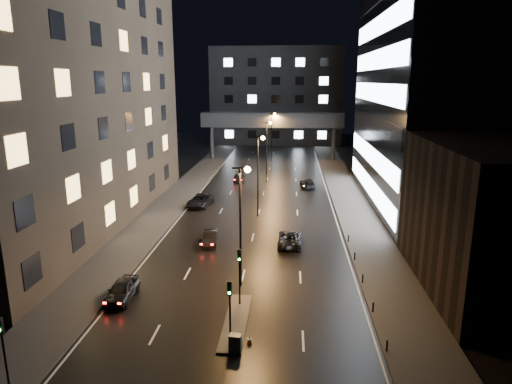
# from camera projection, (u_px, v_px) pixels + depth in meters

# --- Properties ---
(ground) EXTENTS (160.00, 160.00, 0.00)m
(ground) POSITION_uv_depth(u_px,v_px,m) (264.00, 193.00, 69.16)
(ground) COLOR black
(ground) RESTS_ON ground
(sidewalk_left) EXTENTS (5.00, 110.00, 0.15)m
(sidewalk_left) POSITION_uv_depth(u_px,v_px,m) (174.00, 200.00, 65.22)
(sidewalk_left) COLOR #383533
(sidewalk_left) RESTS_ON ground
(sidewalk_right) EXTENTS (5.00, 110.00, 0.15)m
(sidewalk_right) POSITION_uv_depth(u_px,v_px,m) (351.00, 203.00, 63.38)
(sidewalk_right) COLOR #383533
(sidewalk_right) RESTS_ON ground
(building_left) EXTENTS (15.00, 48.00, 40.00)m
(building_left) POSITION_uv_depth(u_px,v_px,m) (53.00, 50.00, 50.53)
(building_left) COLOR #2D2319
(building_left) RESTS_ON ground
(building_right_low) EXTENTS (10.00, 18.00, 12.00)m
(building_right_low) POSITION_uv_depth(u_px,v_px,m) (491.00, 219.00, 36.24)
(building_right_low) COLOR black
(building_right_low) RESTS_ON ground
(building_right_glass) EXTENTS (20.00, 36.00, 45.00)m
(building_right_glass) POSITION_uv_depth(u_px,v_px,m) (458.00, 33.00, 58.07)
(building_right_glass) COLOR black
(building_right_glass) RESTS_ON ground
(building_far) EXTENTS (34.00, 14.00, 25.00)m
(building_far) POSITION_uv_depth(u_px,v_px,m) (277.00, 96.00, 122.32)
(building_far) COLOR #333335
(building_far) RESTS_ON ground
(skybridge) EXTENTS (30.00, 3.00, 10.00)m
(skybridge) POSITION_uv_depth(u_px,v_px,m) (272.00, 121.00, 96.21)
(skybridge) COLOR #333335
(skybridge) RESTS_ON ground
(median_island) EXTENTS (1.60, 8.00, 0.15)m
(median_island) POSITION_uv_depth(u_px,v_px,m) (236.00, 321.00, 32.33)
(median_island) COLOR #383533
(median_island) RESTS_ON ground
(traffic_signal_near) EXTENTS (0.28, 0.34, 4.40)m
(traffic_signal_near) POSITION_uv_depth(u_px,v_px,m) (239.00, 268.00, 34.02)
(traffic_signal_near) COLOR black
(traffic_signal_near) RESTS_ON median_island
(traffic_signal_far) EXTENTS (0.28, 0.34, 4.40)m
(traffic_signal_far) POSITION_uv_depth(u_px,v_px,m) (230.00, 303.00, 28.69)
(traffic_signal_far) COLOR black
(traffic_signal_far) RESTS_ON median_island
(traffic_signal_corner) EXTENTS (0.28, 0.34, 4.40)m
(traffic_signal_corner) POSITION_uv_depth(u_px,v_px,m) (2.00, 341.00, 24.75)
(traffic_signal_corner) COLOR black
(traffic_signal_corner) RESTS_ON ground
(bollard_row) EXTENTS (0.12, 25.12, 0.90)m
(bollard_row) POSITION_uv_depth(u_px,v_px,m) (367.00, 293.00, 35.87)
(bollard_row) COLOR black
(bollard_row) RESTS_ON ground
(streetlight_near) EXTENTS (1.45, 0.50, 10.15)m
(streetlight_near) POSITION_uv_depth(u_px,v_px,m) (242.00, 211.00, 36.61)
(streetlight_near) COLOR black
(streetlight_near) RESTS_ON ground
(streetlight_mid_a) EXTENTS (1.45, 0.50, 10.15)m
(streetlight_mid_a) POSITION_uv_depth(u_px,v_px,m) (259.00, 166.00, 55.97)
(streetlight_mid_a) COLOR black
(streetlight_mid_a) RESTS_ON ground
(streetlight_mid_b) EXTENTS (1.45, 0.50, 10.15)m
(streetlight_mid_b) POSITION_uv_depth(u_px,v_px,m) (268.00, 144.00, 75.34)
(streetlight_mid_b) COLOR black
(streetlight_mid_b) RESTS_ON ground
(streetlight_far) EXTENTS (1.45, 0.50, 10.15)m
(streetlight_far) POSITION_uv_depth(u_px,v_px,m) (272.00, 131.00, 94.70)
(streetlight_far) COLOR black
(streetlight_far) RESTS_ON ground
(car_away_a) EXTENTS (1.85, 4.54, 1.54)m
(car_away_a) POSITION_uv_depth(u_px,v_px,m) (122.00, 290.00, 35.63)
(car_away_a) COLOR black
(car_away_a) RESTS_ON ground
(car_away_b) EXTENTS (1.88, 4.26, 1.36)m
(car_away_b) POSITION_uv_depth(u_px,v_px,m) (210.00, 238.00, 47.69)
(car_away_b) COLOR black
(car_away_b) RESTS_ON ground
(car_away_c) EXTENTS (3.26, 5.85, 1.55)m
(car_away_c) POSITION_uv_depth(u_px,v_px,m) (200.00, 200.00, 62.10)
(car_away_c) COLOR black
(car_away_c) RESTS_ON ground
(car_away_d) EXTENTS (2.15, 4.59, 1.30)m
(car_away_d) POSITION_uv_depth(u_px,v_px,m) (239.00, 178.00, 77.17)
(car_away_d) COLOR black
(car_away_d) RESTS_ON ground
(car_toward_a) EXTENTS (2.46, 5.19, 1.43)m
(car_toward_a) POSITION_uv_depth(u_px,v_px,m) (290.00, 238.00, 47.35)
(car_toward_a) COLOR black
(car_toward_a) RESTS_ON ground
(car_toward_b) EXTENTS (2.54, 5.11, 1.43)m
(car_toward_b) POSITION_uv_depth(u_px,v_px,m) (307.00, 183.00, 72.70)
(car_toward_b) COLOR black
(car_toward_b) RESTS_ON ground
(utility_cabinet) EXTENTS (0.78, 0.61, 1.12)m
(utility_cabinet) POSITION_uv_depth(u_px,v_px,m) (235.00, 343.00, 28.56)
(utility_cabinet) COLOR #515154
(utility_cabinet) RESTS_ON median_island
(cone_a) EXTENTS (0.46, 0.46, 0.56)m
(cone_a) POSITION_uv_depth(u_px,v_px,m) (249.00, 340.00, 29.68)
(cone_a) COLOR #E9460C
(cone_a) RESTS_ON ground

